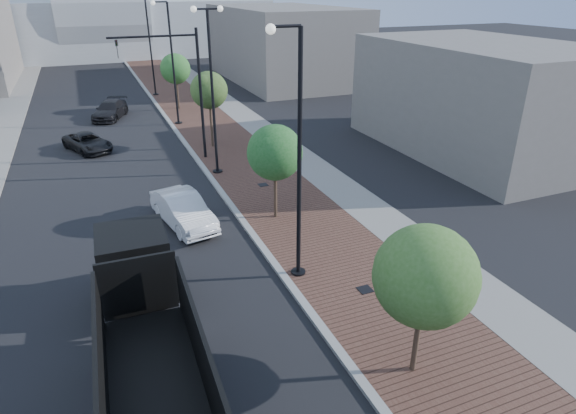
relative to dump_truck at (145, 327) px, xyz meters
name	(u,v)px	position (x,y,z in m)	size (l,w,h in m)	color
sidewalk	(198,105)	(8.88, 32.67, -1.26)	(7.00, 140.00, 0.12)	#4C2D23
concrete_strip	(226,102)	(11.58, 32.67, -1.26)	(2.40, 140.00, 0.13)	slate
curb	(159,108)	(5.38, 32.67, -1.25)	(0.30, 140.00, 0.14)	gray
dump_truck	(145,327)	(0.00, 0.00, 0.00)	(2.69, 13.38, 3.14)	black
white_sedan	(183,210)	(2.78, 8.69, -0.56)	(1.61, 4.62, 1.52)	white
dark_car_mid	(88,142)	(-0.95, 22.30, -0.74)	(1.95, 4.23, 1.17)	black
dark_car_far	(110,110)	(1.12, 30.89, -0.62)	(1.96, 4.83, 1.40)	black
pedestrian	(275,146)	(10.21, 16.00, -0.50)	(0.60, 0.39, 1.64)	black
streetlight_1	(296,171)	(5.87, 2.67, 3.02)	(1.44, 0.56, 9.21)	black
streetlight_2	(212,92)	(5.98, 14.67, 3.49)	(1.72, 0.56, 9.28)	black
streetlight_3	(172,69)	(5.87, 26.67, 3.02)	(1.44, 0.56, 9.21)	black
streetlight_4	(150,46)	(5.98, 38.67, 3.49)	(1.72, 0.56, 9.28)	black
traffic_mast	(185,81)	(5.08, 17.67, 3.66)	(5.09, 0.20, 8.00)	black
tree_0	(426,276)	(7.03, -3.31, 1.97)	(2.80, 2.80, 4.70)	#382619
tree_1	(276,152)	(7.03, 7.69, 2.00)	(2.58, 2.56, 4.62)	#382619
tree_2	(210,90)	(7.03, 19.69, 2.61)	(2.48, 2.45, 5.17)	#382619
tree_3	(176,69)	(7.03, 31.69, 2.27)	(2.60, 2.59, 4.90)	#382619
convention_center	(98,13)	(3.38, 77.67, 4.68)	(50.00, 30.00, 50.00)	#ABB1B5
commercial_block_ne	(282,44)	(21.38, 42.67, 2.68)	(12.00, 22.00, 8.00)	#68625E
commercial_block_e	(480,98)	(23.38, 12.67, 2.18)	(10.00, 16.00, 7.00)	#635E59
utility_cover_1	(365,289)	(7.78, 0.67, -1.19)	(0.50, 0.50, 0.02)	black
utility_cover_2	(263,185)	(7.78, 11.67, -1.19)	(0.50, 0.50, 0.02)	black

